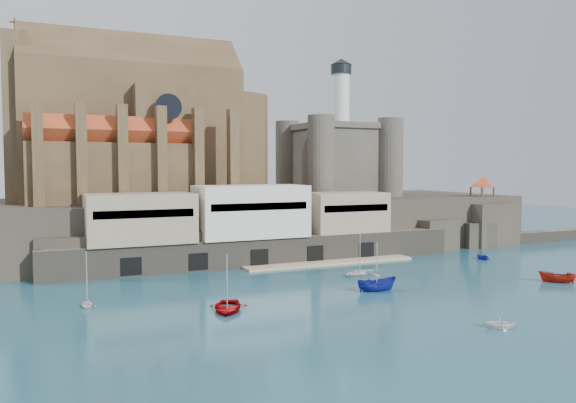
{
  "coord_description": "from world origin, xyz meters",
  "views": [
    {
      "loc": [
        -42.06,
        -63.62,
        16.05
      ],
      "look_at": [
        0.59,
        32.0,
        9.59
      ],
      "focal_mm": 35.0,
      "sensor_mm": 36.0,
      "label": 1
    }
  ],
  "objects_px": {
    "boat_2": "(377,291)",
    "church": "(144,134)",
    "boat_0": "(227,310)",
    "boat_1": "(500,328)",
    "pavilion": "(482,183)",
    "castle_keep": "(337,156)"
  },
  "relations": [
    {
      "from": "boat_2",
      "to": "church",
      "type": "bearing_deg",
      "value": 33.66
    },
    {
      "from": "castle_keep",
      "to": "boat_0",
      "type": "xyz_separation_m",
      "value": [
        -39.13,
        -45.38,
        -18.31
      ]
    },
    {
      "from": "castle_keep",
      "to": "church",
      "type": "bearing_deg",
      "value": 178.89
    },
    {
      "from": "castle_keep",
      "to": "pavilion",
      "type": "xyz_separation_m",
      "value": [
        25.92,
        -15.08,
        -5.59
      ]
    },
    {
      "from": "pavilion",
      "to": "boat_0",
      "type": "relative_size",
      "value": 1.0
    },
    {
      "from": "castle_keep",
      "to": "boat_2",
      "type": "xyz_separation_m",
      "value": [
        -18.42,
        -43.84,
        -18.31
      ]
    },
    {
      "from": "church",
      "to": "boat_0",
      "type": "distance_m",
      "value": 51.19
    },
    {
      "from": "boat_0",
      "to": "boat_1",
      "type": "height_order",
      "value": "boat_0"
    },
    {
      "from": "boat_0",
      "to": "boat_1",
      "type": "relative_size",
      "value": 1.93
    },
    {
      "from": "boat_0",
      "to": "boat_2",
      "type": "bearing_deg",
      "value": 26.47
    },
    {
      "from": "castle_keep",
      "to": "boat_1",
      "type": "height_order",
      "value": "castle_keep"
    },
    {
      "from": "church",
      "to": "castle_keep",
      "type": "relative_size",
      "value": 1.6
    },
    {
      "from": "boat_0",
      "to": "boat_1",
      "type": "distance_m",
      "value": 28.78
    },
    {
      "from": "pavilion",
      "to": "boat_0",
      "type": "height_order",
      "value": "pavilion"
    },
    {
      "from": "church",
      "to": "boat_0",
      "type": "relative_size",
      "value": 7.33
    },
    {
      "from": "boat_0",
      "to": "church",
      "type": "bearing_deg",
      "value": 113.57
    },
    {
      "from": "boat_0",
      "to": "boat_1",
      "type": "xyz_separation_m",
      "value": [
        22.7,
        -17.7,
        0.0
      ]
    },
    {
      "from": "castle_keep",
      "to": "pavilion",
      "type": "distance_m",
      "value": 30.5
    },
    {
      "from": "pavilion",
      "to": "boat_2",
      "type": "height_order",
      "value": "pavilion"
    },
    {
      "from": "boat_2",
      "to": "boat_1",
      "type": "bearing_deg",
      "value": -166.48
    },
    {
      "from": "church",
      "to": "pavilion",
      "type": "xyz_separation_m",
      "value": [
        66.13,
        -15.85,
        -9.4
      ]
    },
    {
      "from": "pavilion",
      "to": "castle_keep",
      "type": "bearing_deg",
      "value": 149.82
    }
  ]
}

